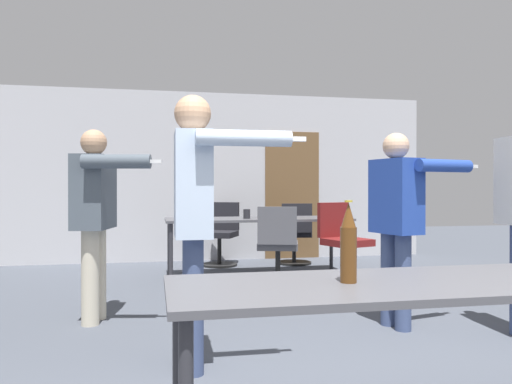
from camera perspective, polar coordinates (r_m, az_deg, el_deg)
back_wall at (r=7.95m, az=-3.42°, el=1.72°), size 6.61×0.12×2.64m
conference_table_near at (r=2.28m, az=21.04°, el=-10.88°), size 2.34×0.67×0.75m
conference_table_far at (r=6.46m, az=0.23°, el=-3.49°), size 2.37×0.80×0.75m
person_center_tall at (r=4.42m, az=-17.87°, el=-1.69°), size 0.74×0.78×1.63m
person_near_casual at (r=4.20m, az=15.83°, el=-2.06°), size 0.82×0.60×1.58m
person_right_polo at (r=3.12m, az=-6.97°, el=-1.18°), size 0.77×0.59×1.71m
office_chair_far_right at (r=5.78m, az=2.49°, el=-6.52°), size 0.57×0.62×0.93m
office_chair_mid_tucked at (r=7.40m, az=-4.02°, el=-5.02°), size 0.63×0.66×0.92m
office_chair_side_rolled at (r=7.45m, az=4.47°, el=-5.05°), size 0.52×0.57×0.91m
office_chair_far_left at (r=6.04m, az=9.91°, el=-5.99°), size 0.59×0.64×0.96m
beer_bottle at (r=2.06m, az=10.53°, el=-5.85°), size 0.07×0.07×0.33m
drink_cup at (r=6.32m, az=-1.06°, el=-2.52°), size 0.09×0.09×0.12m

